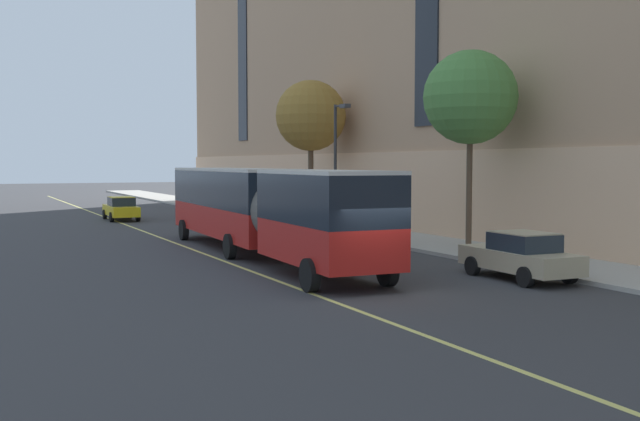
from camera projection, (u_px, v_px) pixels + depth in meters
ground_plane at (374, 294)px, 21.59m from camera, size 260.00×260.00×0.00m
sidewalk at (538, 261)px, 28.11m from camera, size 4.27×160.00×0.15m
city_bus at (259, 206)px, 29.92m from camera, size 3.61×19.65×3.54m
parked_car_silver_1 at (357, 228)px, 34.29m from camera, size 2.05×4.25×1.56m
parked_car_champagne_2 at (277, 215)px, 42.80m from camera, size 2.02×4.68×1.56m
parked_car_champagne_4 at (520, 256)px, 24.16m from camera, size 2.03×4.44×1.56m
parked_car_darkgray_5 at (241, 210)px, 48.26m from camera, size 2.08×4.62×1.56m
parked_car_red_7 at (207, 205)px, 54.06m from camera, size 2.01×4.43×1.56m
taxi_cab at (121, 208)px, 49.50m from camera, size 1.98×4.81×1.56m
street_tree_mid_block at (470, 98)px, 31.12m from camera, size 3.92×3.92×8.32m
street_tree_far_uptown at (311, 116)px, 45.27m from camera, size 4.29×4.29×8.64m
street_lamp at (337, 154)px, 39.46m from camera, size 0.36×1.48×6.72m
lane_centerline at (282, 283)px, 23.59m from camera, size 0.16×140.00×0.01m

